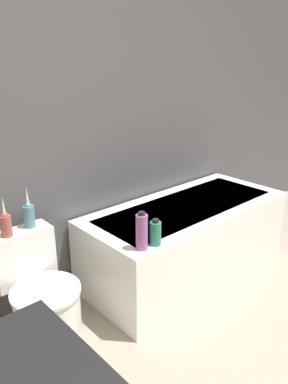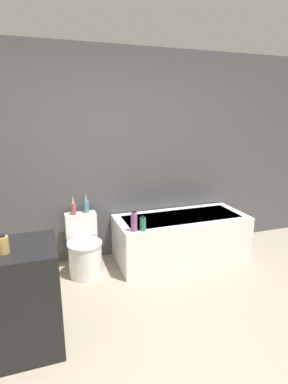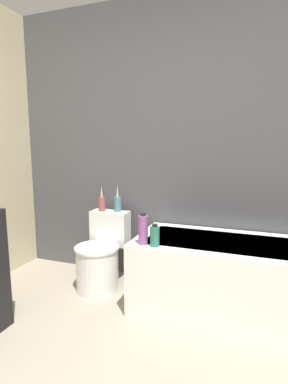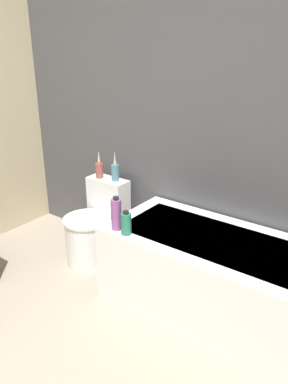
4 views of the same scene
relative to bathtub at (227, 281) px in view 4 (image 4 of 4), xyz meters
name	(u,v)px [view 4 (image 4 of 4)]	position (x,y,z in m)	size (l,w,h in m)	color
wall_back_tiled	(181,108)	(-0.65, 0.41, 1.01)	(6.40, 0.06, 2.60)	#4C4C51
bathtub	(227,281)	(0.00, 0.00, 0.00)	(1.66, 0.72, 0.56)	white
toilet	(93,229)	(-1.23, 0.02, -0.01)	(0.39, 0.55, 0.67)	white
vase_gold	(99,169)	(-1.31, 0.21, 0.47)	(0.06, 0.06, 0.24)	#994C47
vase_silver	(115,171)	(-1.16, 0.23, 0.47)	(0.06, 0.06, 0.26)	teal
shampoo_bottle_tall	(116,214)	(-0.71, -0.27, 0.39)	(0.07, 0.07, 0.24)	#8C4C8C
shampoo_bottle_short	(126,223)	(-0.62, -0.29, 0.36)	(0.07, 0.07, 0.17)	#267259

